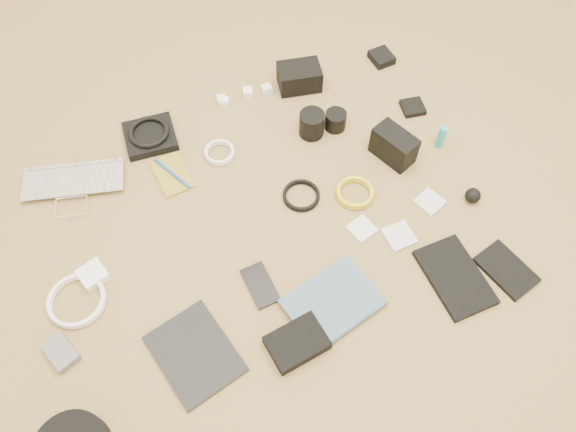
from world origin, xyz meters
name	(u,v)px	position (x,y,z in m)	size (l,w,h in m)	color
laptop	(73,193)	(-0.49, 0.32, 0.01)	(0.30, 0.21, 0.02)	silver
headphone_pouch	(150,136)	(-0.22, 0.43, 0.01)	(0.16, 0.15, 0.03)	black
headphones	(149,132)	(-0.22, 0.43, 0.04)	(0.13, 0.13, 0.02)	black
charger_a	(222,100)	(0.04, 0.48, 0.01)	(0.03, 0.03, 0.03)	white
charger_b	(225,102)	(0.05, 0.47, 0.01)	(0.03, 0.03, 0.03)	white
charger_c	(267,90)	(0.20, 0.47, 0.01)	(0.03, 0.03, 0.03)	white
charger_d	(248,93)	(0.14, 0.48, 0.02)	(0.03, 0.03, 0.03)	white
dslr_camera	(299,77)	(0.31, 0.45, 0.04)	(0.14, 0.10, 0.08)	black
lens_pouch	(382,57)	(0.63, 0.44, 0.01)	(0.07, 0.08, 0.03)	black
notebook_olive	(172,175)	(-0.20, 0.27, 0.00)	(0.09, 0.15, 0.01)	olive
pen_blue	(172,173)	(-0.20, 0.27, 0.01)	(0.01, 0.01, 0.16)	#1546B0
cable_white_a	(220,154)	(-0.04, 0.28, 0.01)	(0.10, 0.10, 0.01)	white
lens_a	(312,124)	(0.26, 0.25, 0.04)	(0.08, 0.08, 0.09)	black
lens_b	(336,120)	(0.34, 0.24, 0.03)	(0.07, 0.07, 0.06)	black
card_reader	(413,107)	(0.61, 0.20, 0.01)	(0.07, 0.07, 0.02)	black
power_brick	(93,275)	(-0.50, 0.02, 0.01)	(0.07, 0.07, 0.03)	white
cable_white_b	(77,302)	(-0.56, -0.03, 0.01)	(0.16, 0.16, 0.01)	white
cable_black	(301,196)	(0.13, 0.03, 0.01)	(0.11, 0.11, 0.01)	black
cable_yellow	(355,194)	(0.28, -0.03, 0.01)	(0.11, 0.11, 0.01)	gold
flash	(394,146)	(0.45, 0.06, 0.05)	(0.07, 0.14, 0.10)	black
lens_cleaner	(441,137)	(0.61, 0.03, 0.04)	(0.02, 0.02, 0.09)	#1A9EAF
battery_charger	(61,352)	(-0.63, -0.15, 0.01)	(0.06, 0.09, 0.03)	#5A5A5F
tablet	(195,353)	(-0.32, -0.29, 0.01)	(0.18, 0.23, 0.01)	black
phone	(260,285)	(-0.10, -0.19, 0.01)	(0.07, 0.13, 0.01)	black
filter_case_left	(362,229)	(0.24, -0.14, 0.00)	(0.07, 0.07, 0.01)	silver
filter_case_mid	(399,236)	(0.33, -0.21, 0.01)	(0.08, 0.08, 0.01)	silver
filter_case_right	(430,202)	(0.47, -0.14, 0.00)	(0.07, 0.07, 0.01)	silver
air_blower	(473,196)	(0.59, -0.18, 0.02)	(0.05, 0.05, 0.05)	black
drive_case	(297,343)	(-0.07, -0.38, 0.02)	(0.15, 0.10, 0.04)	black
paperback	(353,329)	(0.08, -0.40, 0.01)	(0.18, 0.23, 0.02)	#415B6F
notebook_black_a	(455,277)	(0.40, -0.38, 0.01)	(0.14, 0.23, 0.02)	black
notebook_black_b	(506,270)	(0.54, -0.42, 0.01)	(0.10, 0.16, 0.01)	black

